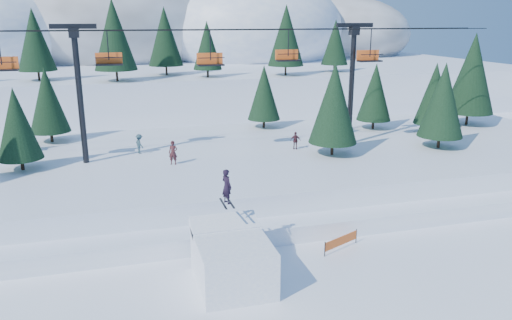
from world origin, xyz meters
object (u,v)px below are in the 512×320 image
object	(u,v)px
chairlift	(207,69)
banner_near	(341,241)
jump_kicker	(232,259)
banner_far	(363,222)

from	to	relation	value
chairlift	banner_near	distance (m)	17.64
jump_kicker	chairlift	xyz separation A→B (m)	(1.88, 16.44, 7.98)
jump_kicker	banner_far	world-z (taller)	jump_kicker
chairlift	banner_far	bearing A→B (deg)	-57.33
jump_kicker	banner_far	bearing A→B (deg)	24.23
banner_far	jump_kicker	bearing A→B (deg)	-155.77
jump_kicker	chairlift	world-z (taller)	chairlift
chairlift	banner_near	size ratio (longest dim) A/B	17.92
jump_kicker	banner_near	bearing A→B (deg)	16.17
chairlift	banner_near	xyz separation A→B (m)	(5.16, -14.40, -8.78)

